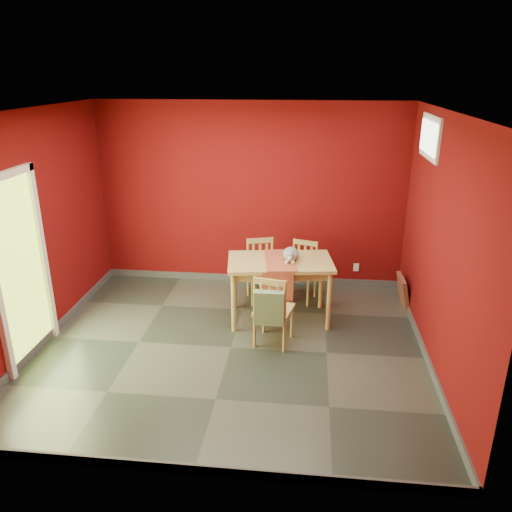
# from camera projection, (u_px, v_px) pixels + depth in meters

# --- Properties ---
(ground) EXTENTS (4.50, 4.50, 0.00)m
(ground) POSITION_uv_depth(u_px,v_px,m) (231.00, 347.00, 5.91)
(ground) COLOR #2D342D
(ground) RESTS_ON ground
(room_shell) EXTENTS (4.50, 4.50, 4.50)m
(room_shell) POSITION_uv_depth(u_px,v_px,m) (231.00, 344.00, 5.89)
(room_shell) COLOR #5A090A
(room_shell) RESTS_ON ground
(doorway) EXTENTS (0.06, 1.01, 2.13)m
(doorway) POSITION_uv_depth(u_px,v_px,m) (19.00, 264.00, 5.37)
(doorway) COLOR #B7D838
(doorway) RESTS_ON ground
(window) EXTENTS (0.05, 0.90, 0.50)m
(window) POSITION_uv_depth(u_px,v_px,m) (430.00, 137.00, 5.79)
(window) COLOR white
(window) RESTS_ON room_shell
(outlet_plate) EXTENTS (0.08, 0.02, 0.12)m
(outlet_plate) POSITION_uv_depth(u_px,v_px,m) (356.00, 267.00, 7.49)
(outlet_plate) COLOR silver
(outlet_plate) RESTS_ON room_shell
(dining_table) EXTENTS (1.41, 0.94, 0.82)m
(dining_table) POSITION_uv_depth(u_px,v_px,m) (280.00, 268.00, 6.35)
(dining_table) COLOR tan
(dining_table) RESTS_ON ground
(table_runner) EXTENTS (0.48, 0.83, 0.40)m
(table_runner) POSITION_uv_depth(u_px,v_px,m) (279.00, 269.00, 6.21)
(table_runner) COLOR #9B432A
(table_runner) RESTS_ON dining_table
(chair_far_left) EXTENTS (0.51, 0.51, 0.87)m
(chair_far_left) POSITION_uv_depth(u_px,v_px,m) (262.00, 270.00, 7.02)
(chair_far_left) COLOR tan
(chair_far_left) RESTS_ON ground
(chair_far_right) EXTENTS (0.49, 0.49, 0.84)m
(chair_far_right) POSITION_uv_depth(u_px,v_px,m) (302.00, 270.00, 7.03)
(chair_far_right) COLOR tan
(chair_far_right) RESTS_ON ground
(chair_near) EXTENTS (0.50, 0.50, 0.90)m
(chair_near) POSITION_uv_depth(u_px,v_px,m) (273.00, 309.00, 5.83)
(chair_near) COLOR tan
(chair_near) RESTS_ON ground
(tote_bag) EXTENTS (0.34, 0.20, 0.47)m
(tote_bag) POSITION_uv_depth(u_px,v_px,m) (269.00, 308.00, 5.60)
(tote_bag) COLOR #6A905C
(tote_bag) RESTS_ON chair_near
(cat) EXTENTS (0.22, 0.41, 0.21)m
(cat) POSITION_uv_depth(u_px,v_px,m) (291.00, 252.00, 6.31)
(cat) COLOR slate
(cat) RESTS_ON table_runner
(picture_frame) EXTENTS (0.16, 0.45, 0.45)m
(picture_frame) POSITION_uv_depth(u_px,v_px,m) (403.00, 292.00, 6.84)
(picture_frame) COLOR brown
(picture_frame) RESTS_ON ground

